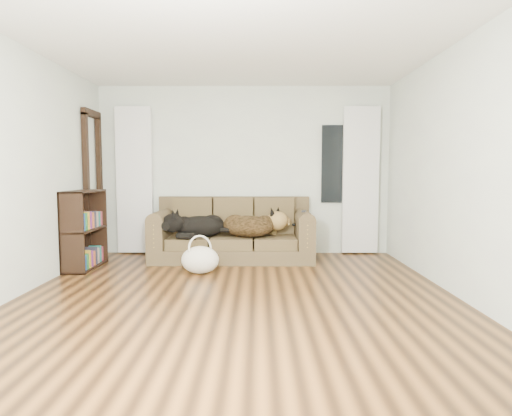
{
  "coord_description": "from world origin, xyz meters",
  "views": [
    {
      "loc": [
        0.21,
        -4.2,
        1.27
      ],
      "look_at": [
        0.19,
        1.6,
        0.79
      ],
      "focal_mm": 30.0,
      "sensor_mm": 36.0,
      "label": 1
    }
  ],
  "objects_px": {
    "sofa": "(233,229)",
    "tote_bag": "(200,261)",
    "dog_black_lab": "(197,228)",
    "dog_shepherd": "(252,227)",
    "bookshelf": "(85,231)"
  },
  "relations": [
    {
      "from": "dog_shepherd",
      "to": "tote_bag",
      "type": "xyz_separation_m",
      "value": [
        -0.64,
        -0.78,
        -0.33
      ]
    },
    {
      "from": "sofa",
      "to": "dog_shepherd",
      "type": "bearing_deg",
      "value": -20.33
    },
    {
      "from": "bookshelf",
      "to": "sofa",
      "type": "bearing_deg",
      "value": 16.22
    },
    {
      "from": "sofa",
      "to": "dog_shepherd",
      "type": "height_order",
      "value": "sofa"
    },
    {
      "from": "sofa",
      "to": "bookshelf",
      "type": "bearing_deg",
      "value": -163.71
    },
    {
      "from": "dog_shepherd",
      "to": "bookshelf",
      "type": "distance_m",
      "value": 2.26
    },
    {
      "from": "sofa",
      "to": "tote_bag",
      "type": "relative_size",
      "value": 4.85
    },
    {
      "from": "sofa",
      "to": "tote_bag",
      "type": "bearing_deg",
      "value": -112.24
    },
    {
      "from": "sofa",
      "to": "bookshelf",
      "type": "relative_size",
      "value": 2.23
    },
    {
      "from": "sofa",
      "to": "dog_black_lab",
      "type": "xyz_separation_m",
      "value": [
        -0.51,
        -0.11,
        0.03
      ]
    },
    {
      "from": "sofa",
      "to": "tote_bag",
      "type": "distance_m",
      "value": 0.99
    },
    {
      "from": "sofa",
      "to": "tote_bag",
      "type": "height_order",
      "value": "sofa"
    },
    {
      "from": "dog_shepherd",
      "to": "sofa",
      "type": "bearing_deg",
      "value": -2.96
    },
    {
      "from": "tote_bag",
      "to": "bookshelf",
      "type": "distance_m",
      "value": 1.64
    },
    {
      "from": "sofa",
      "to": "dog_black_lab",
      "type": "distance_m",
      "value": 0.52
    }
  ]
}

